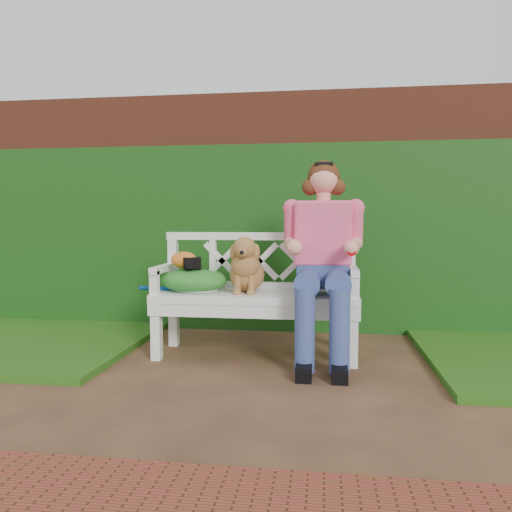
# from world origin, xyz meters

# --- Properties ---
(ground) EXTENTS (60.00, 60.00, 0.00)m
(ground) POSITION_xyz_m (0.00, 0.00, 0.00)
(ground) COLOR #3D291B
(brick_wall) EXTENTS (10.00, 0.30, 2.20)m
(brick_wall) POSITION_xyz_m (0.00, 1.90, 1.10)
(brick_wall) COLOR brown
(brick_wall) RESTS_ON ground
(ivy_hedge) EXTENTS (10.00, 0.18, 1.70)m
(ivy_hedge) POSITION_xyz_m (0.00, 1.68, 0.85)
(ivy_hedge) COLOR #1C5B17
(ivy_hedge) RESTS_ON ground
(garden_bench) EXTENTS (1.63, 0.74, 0.48)m
(garden_bench) POSITION_xyz_m (-0.13, 0.75, 0.24)
(garden_bench) COLOR white
(garden_bench) RESTS_ON ground
(seated_woman) EXTENTS (0.69, 0.88, 1.45)m
(seated_woman) POSITION_xyz_m (0.36, 0.73, 0.72)
(seated_woman) COLOR #FF2F2F
(seated_woman) RESTS_ON ground
(dog) EXTENTS (0.37, 0.44, 0.42)m
(dog) POSITION_xyz_m (-0.20, 0.74, 0.69)
(dog) COLOR #BC743A
(dog) RESTS_ON garden_bench
(tennis_racket) EXTENTS (0.69, 0.46, 0.03)m
(tennis_racket) POSITION_xyz_m (-0.62, 0.75, 0.50)
(tennis_racket) COLOR #EBEACA
(tennis_racket) RESTS_ON garden_bench
(green_bag) EXTENTS (0.51, 0.40, 0.17)m
(green_bag) POSITION_xyz_m (-0.61, 0.74, 0.57)
(green_bag) COLOR #258D39
(green_bag) RESTS_ON garden_bench
(camera_item) EXTENTS (0.15, 0.13, 0.09)m
(camera_item) POSITION_xyz_m (-0.61, 0.72, 0.70)
(camera_item) COLOR black
(camera_item) RESTS_ON green_bag
(baseball_glove) EXTENTS (0.24, 0.21, 0.13)m
(baseball_glove) POSITION_xyz_m (-0.68, 0.74, 0.71)
(baseball_glove) COLOR orange
(baseball_glove) RESTS_ON green_bag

